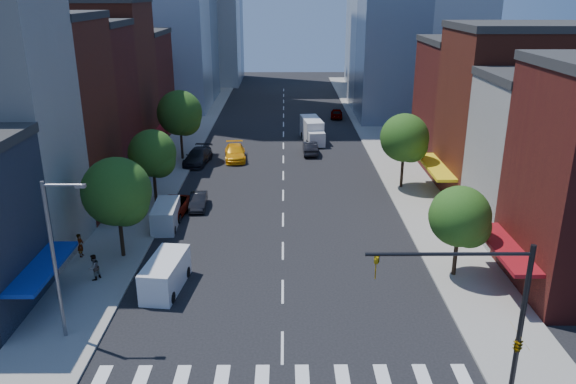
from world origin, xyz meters
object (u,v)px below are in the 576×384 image
(cargo_van_far, at_px, (166,216))
(traffic_car_oncoming, at_px, (310,148))
(parked_car_second, at_px, (198,201))
(cargo_van_near, at_px, (165,275))
(pedestrian_near, at_px, (80,245))
(taxi, at_px, (235,153))
(pedestrian_far, at_px, (94,267))
(parked_car_rear, at_px, (198,156))
(box_truck, at_px, (312,131))
(parked_car_front, at_px, (169,268))
(parked_car_third, at_px, (172,208))
(traffic_car_far, at_px, (337,113))

(cargo_van_far, xyz_separation_m, traffic_car_oncoming, (12.65, 21.80, -0.20))
(parked_car_second, distance_m, cargo_van_near, 14.48)
(cargo_van_far, distance_m, pedestrian_near, 7.47)
(taxi, xyz_separation_m, pedestrian_far, (-6.91, -28.56, 0.22))
(cargo_van_near, bearing_deg, pedestrian_far, 174.04)
(parked_car_second, bearing_deg, cargo_van_far, -118.16)
(parked_car_rear, bearing_deg, parked_car_second, -74.02)
(box_truck, bearing_deg, parked_car_front, -114.98)
(parked_car_second, xyz_separation_m, pedestrian_near, (-6.96, -9.91, 0.36))
(parked_car_front, height_order, pedestrian_near, pedestrian_near)
(cargo_van_near, relative_size, pedestrian_near, 2.93)
(taxi, height_order, pedestrian_near, pedestrian_near)
(cargo_van_near, bearing_deg, pedestrian_near, 153.50)
(parked_car_front, distance_m, box_truck, 37.95)
(parked_car_third, height_order, pedestrian_far, pedestrian_far)
(pedestrian_far, bearing_deg, parked_car_rear, -158.75)
(traffic_car_oncoming, distance_m, pedestrian_near, 32.56)
(parked_car_front, distance_m, pedestrian_far, 4.83)
(parked_car_front, distance_m, parked_car_third, 11.05)
(parked_car_front, xyz_separation_m, taxi, (2.14, 27.94, 0.15))
(parked_car_third, xyz_separation_m, parked_car_rear, (0.00, 15.49, 0.09))
(cargo_van_near, distance_m, box_truck, 39.57)
(pedestrian_near, bearing_deg, taxi, -21.53)
(cargo_van_near, relative_size, box_truck, 0.70)
(parked_car_second, xyz_separation_m, pedestrian_far, (-4.91, -13.37, 0.38))
(parked_car_front, bearing_deg, taxi, 77.80)
(parked_car_rear, xyz_separation_m, traffic_car_oncoming, (12.65, 3.84, -0.06))
(parked_car_rear, bearing_deg, taxi, 28.91)
(cargo_van_near, bearing_deg, parked_car_rear, 100.85)
(parked_car_second, xyz_separation_m, traffic_car_oncoming, (10.65, 17.47, 0.11))
(traffic_car_oncoming, bearing_deg, traffic_car_far, -104.40)
(parked_car_third, xyz_separation_m, pedestrian_near, (-4.96, -8.05, 0.28))
(pedestrian_far, bearing_deg, parked_car_second, -172.76)
(traffic_car_far, distance_m, box_truck, 14.64)
(parked_car_front, relative_size, cargo_van_far, 0.84)
(parked_car_front, bearing_deg, pedestrian_near, 149.60)
(parked_car_third, xyz_separation_m, cargo_van_far, (0.01, -2.47, 0.22))
(parked_car_front, bearing_deg, parked_car_rear, 86.23)
(taxi, distance_m, pedestrian_far, 29.38)
(parked_car_third, distance_m, traffic_car_far, 43.02)
(cargo_van_near, height_order, box_truck, box_truck)
(parked_car_front, xyz_separation_m, box_truck, (11.31, 36.22, 0.69))
(parked_car_rear, distance_m, box_truck, 16.46)
(cargo_van_far, height_order, taxi, cargo_van_far)
(cargo_van_near, xyz_separation_m, traffic_car_far, (15.55, 51.91, -0.29))
(pedestrian_far, bearing_deg, pedestrian_near, -121.86)
(traffic_car_oncoming, height_order, pedestrian_far, pedestrian_far)
(parked_car_second, distance_m, parked_car_rear, 13.78)
(pedestrian_far, bearing_deg, parked_car_third, -166.78)
(traffic_car_far, height_order, pedestrian_near, pedestrian_near)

